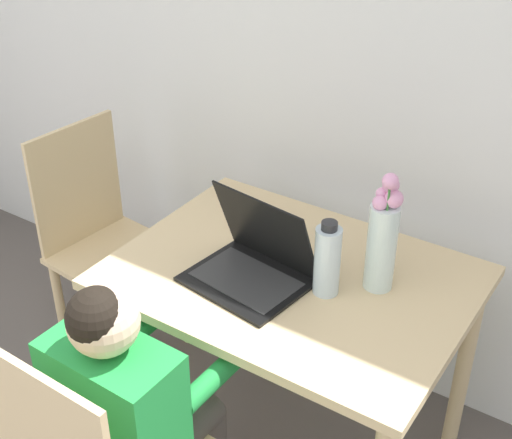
{
  "coord_description": "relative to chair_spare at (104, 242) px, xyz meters",
  "views": [
    {
      "loc": [
        0.98,
        0.24,
        1.92
      ],
      "look_at": [
        0.07,
        1.61,
        0.91
      ],
      "focal_mm": 50.0,
      "sensor_mm": 36.0,
      "label": 1
    }
  ],
  "objects": [
    {
      "name": "wall_back",
      "position": [
        0.72,
        0.44,
        0.79
      ],
      "size": [
        6.4,
        0.05,
        2.5
      ],
      "color": "white",
      "rests_on": "ground_plane"
    },
    {
      "name": "water_bottle",
      "position": [
        1.0,
        -0.13,
        0.38
      ],
      "size": [
        0.07,
        0.07,
        0.22
      ],
      "color": "silver",
      "rests_on": "dining_table"
    },
    {
      "name": "chair_spare",
      "position": [
        0.0,
        0.0,
        0.0
      ],
      "size": [
        0.44,
        0.44,
        0.9
      ],
      "rotation": [
        0.0,
        0.0,
        1.47
      ],
      "color": "#D6B784",
      "rests_on": "ground_plane"
    },
    {
      "name": "person_seated",
      "position": [
        0.74,
        -0.65,
        0.16
      ],
      "size": [
        0.34,
        0.43,
        1.0
      ],
      "rotation": [
        0.0,
        0.0,
        3.12
      ],
      "color": "#1E8438",
      "rests_on": "ground_plane"
    },
    {
      "name": "dining_table",
      "position": [
        0.88,
        -0.11,
        0.17
      ],
      "size": [
        1.0,
        0.74,
        0.73
      ],
      "color": "#D6B784",
      "rests_on": "ground_plane"
    },
    {
      "name": "flower_vase",
      "position": [
        1.1,
        -0.03,
        0.43
      ],
      "size": [
        0.08,
        0.08,
        0.36
      ],
      "color": "silver",
      "rests_on": "dining_table"
    },
    {
      "name": "laptop",
      "position": [
        0.8,
        -0.18,
        0.33
      ],
      "size": [
        0.35,
        0.3,
        0.25
      ],
      "rotation": [
        0.0,
        0.0,
        -0.13
      ],
      "color": "black",
      "rests_on": "dining_table"
    }
  ]
}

